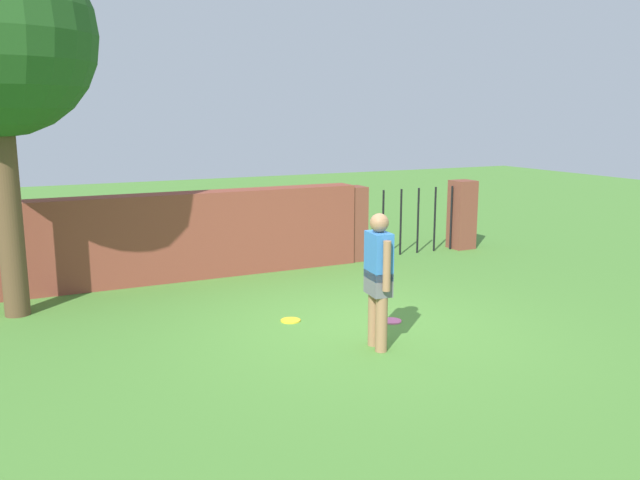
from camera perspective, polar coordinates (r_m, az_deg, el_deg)
ground_plane at (r=8.64m, az=3.45°, el=-7.61°), size 40.00×40.00×0.00m
brick_wall at (r=11.19m, az=-12.40°, el=0.28°), size 6.50×0.50×1.45m
person at (r=7.69m, az=5.08°, el=-3.01°), size 0.26×0.54×1.62m
fence_gate at (r=13.05m, az=7.76°, el=1.82°), size 3.00×0.44×1.40m
frisbee_pink at (r=8.93m, az=6.20°, el=-6.98°), size 0.27×0.27×0.02m
frisbee_yellow at (r=8.91m, az=-2.56°, el=-6.97°), size 0.27×0.27×0.02m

